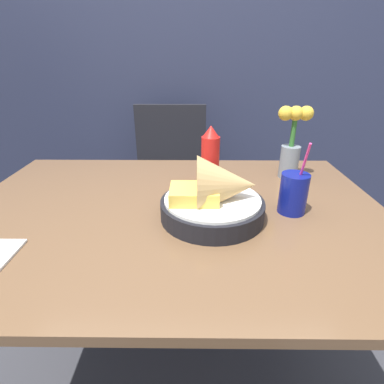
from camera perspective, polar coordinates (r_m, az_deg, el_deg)
The scene contains 8 objects.
ground_plane at distance 1.40m, azimuth -2.66°, elevation -31.60°, with size 12.00×12.00×0.00m, color #38383D.
wall_window at distance 1.95m, azimuth -1.43°, elevation 28.71°, with size 7.00×0.06×2.60m.
dining_table at distance 0.93m, azimuth -3.46°, elevation -8.28°, with size 1.24×0.88×0.75m.
chair_far_window at distance 1.73m, azimuth -4.08°, elevation 3.50°, with size 0.40×0.40×0.91m.
food_basket at distance 0.80m, azimuth 4.76°, elevation -1.07°, with size 0.28×0.28×0.18m.
ketchup_bottle at distance 1.04m, azimuth 3.51°, elevation 7.03°, with size 0.06×0.06×0.20m.
drink_cup at distance 0.88m, azimuth 18.72°, elevation -0.45°, with size 0.08×0.08×0.21m.
flower_vase at distance 1.12m, azimuth 18.48°, elevation 8.95°, with size 0.12×0.07×0.25m.
Camera 1 is at (0.06, -0.77, 1.16)m, focal length 28.00 mm.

